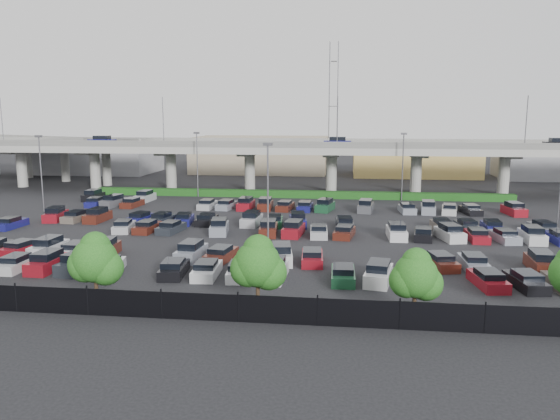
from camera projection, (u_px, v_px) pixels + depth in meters
name	position (u px, v px, depth m)	size (l,w,h in m)	color
ground	(278.00, 230.00, 62.01)	(280.00, 280.00, 0.00)	black
overpass	(301.00, 151.00, 92.08)	(150.00, 13.00, 15.80)	#9B9B93
on_ramp	(48.00, 146.00, 109.21)	(50.93, 30.13, 8.80)	#9B9B93
hedge	(298.00, 194.00, 86.36)	(66.00, 1.60, 1.10)	#144113
fence	(222.00, 308.00, 34.48)	(70.00, 0.10, 2.00)	black
tree_row	(237.00, 262.00, 35.38)	(65.07, 3.66, 5.94)	#332316
parked_cars	(265.00, 231.00, 58.70)	(62.98, 41.59, 1.67)	#B9B9BE
light_poles	(245.00, 173.00, 63.39)	(66.90, 48.38, 10.30)	#545359
distant_buildings	(369.00, 157.00, 120.30)	(138.00, 24.00, 9.00)	gray
comm_tower	(333.00, 104.00, 131.19)	(2.40, 2.40, 30.00)	#545359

